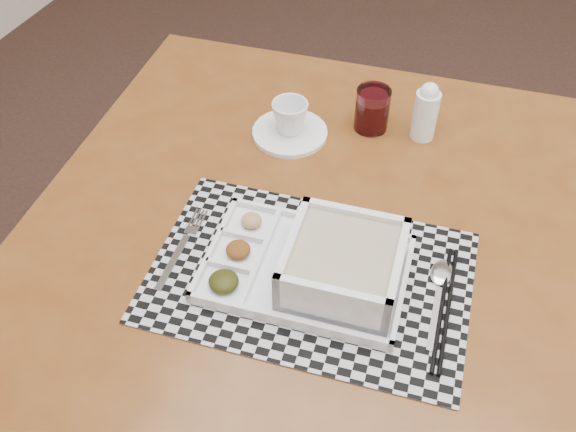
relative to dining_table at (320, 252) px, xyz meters
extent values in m
plane|color=black|center=(0.51, 0.32, -0.68)|extent=(5.00, 5.00, 0.00)
cube|color=#5C2E10|center=(0.00, 0.00, 0.06)|extent=(1.10, 1.10, 0.04)
cylinder|color=#5C2E10|center=(-0.50, 0.41, -0.32)|extent=(0.05, 0.05, 0.72)
cylinder|color=#5C2E10|center=(0.41, 0.50, -0.32)|extent=(0.05, 0.05, 0.72)
cube|color=#5C2E10|center=(-0.04, 0.43, 0.00)|extent=(0.87, 0.11, 0.08)
cube|color=#5C2E10|center=(-0.43, -0.04, 0.00)|extent=(0.11, 0.87, 0.08)
cube|color=#5C2E10|center=(0.43, 0.04, 0.00)|extent=(0.11, 0.87, 0.08)
cube|color=#B3B4BB|center=(0.02, -0.12, 0.08)|extent=(0.54, 0.38, 0.00)
cube|color=white|center=(0.01, -0.12, 0.09)|extent=(0.34, 0.25, 0.01)
cube|color=white|center=(0.00, -0.01, 0.10)|extent=(0.32, 0.04, 0.01)
cube|color=white|center=(0.02, -0.22, 0.10)|extent=(0.32, 0.04, 0.01)
cube|color=white|center=(-0.14, -0.13, 0.10)|extent=(0.03, 0.22, 0.01)
cube|color=white|center=(0.17, -0.10, 0.10)|extent=(0.03, 0.22, 0.01)
cube|color=white|center=(-0.06, -0.12, 0.10)|extent=(0.03, 0.20, 0.01)
cube|color=white|center=(-0.10, -0.16, 0.10)|extent=(0.08, 0.02, 0.01)
cube|color=white|center=(-0.11, -0.09, 0.10)|extent=(0.08, 0.02, 0.01)
ellipsoid|color=black|center=(-0.09, -0.19, 0.10)|extent=(0.05, 0.05, 0.02)
ellipsoid|color=#4D2A0C|center=(-0.10, -0.13, 0.10)|extent=(0.04, 0.04, 0.02)
ellipsoid|color=olive|center=(-0.11, -0.06, 0.10)|extent=(0.04, 0.04, 0.02)
cube|color=white|center=(0.07, -0.11, 0.10)|extent=(0.19, 0.19, 0.01)
cube|color=white|center=(0.07, -0.03, 0.13)|extent=(0.18, 0.03, 0.08)
cube|color=white|center=(0.08, -0.20, 0.13)|extent=(0.18, 0.03, 0.08)
cube|color=white|center=(-0.01, -0.12, 0.13)|extent=(0.03, 0.18, 0.08)
cube|color=white|center=(0.16, -0.11, 0.13)|extent=(0.03, 0.18, 0.08)
cube|color=tan|center=(0.07, -0.11, 0.13)|extent=(0.17, 0.17, 0.07)
cube|color=silver|center=(-0.19, -0.18, 0.08)|extent=(0.02, 0.12, 0.00)
cube|color=silver|center=(-0.20, -0.10, 0.08)|extent=(0.02, 0.02, 0.00)
cube|color=silver|center=(-0.21, -0.07, 0.08)|extent=(0.01, 0.04, 0.00)
cube|color=silver|center=(-0.20, -0.07, 0.08)|extent=(0.01, 0.04, 0.00)
cube|color=silver|center=(-0.20, -0.07, 0.08)|extent=(0.01, 0.04, 0.00)
cube|color=silver|center=(-0.19, -0.07, 0.08)|extent=(0.01, 0.04, 0.00)
cube|color=silver|center=(0.23, -0.13, 0.08)|extent=(0.02, 0.12, 0.00)
ellipsoid|color=silver|center=(0.22, -0.04, 0.08)|extent=(0.04, 0.06, 0.01)
cylinder|color=black|center=(0.23, -0.10, 0.08)|extent=(0.03, 0.24, 0.01)
cylinder|color=black|center=(0.24, -0.10, 0.08)|extent=(0.03, 0.24, 0.01)
cylinder|color=white|center=(-0.14, 0.20, 0.08)|extent=(0.15, 0.15, 0.01)
imported|color=white|center=(-0.14, 0.20, 0.12)|extent=(0.08, 0.08, 0.07)
cylinder|color=white|center=(0.00, 0.29, 0.12)|extent=(0.07, 0.07, 0.09)
cylinder|color=#3C040A|center=(0.00, 0.29, 0.11)|extent=(0.06, 0.06, 0.07)
cylinder|color=white|center=(0.10, 0.30, 0.13)|extent=(0.05, 0.05, 0.10)
sphere|color=white|center=(0.10, 0.30, 0.18)|extent=(0.04, 0.04, 0.04)
camera|label=1|loc=(0.23, -0.73, 0.89)|focal=40.00mm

